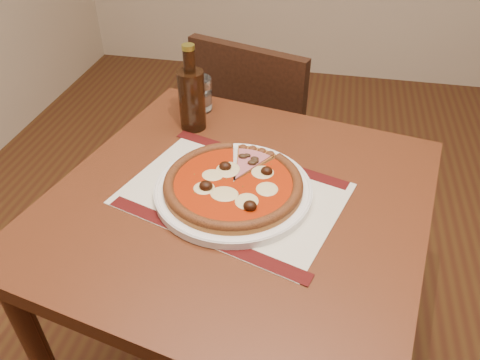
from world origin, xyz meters
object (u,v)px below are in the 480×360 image
pizza (233,183)px  chair_far (259,135)px  bottle (192,97)px  table (238,229)px  water_glass (198,94)px  plate (233,190)px

pizza → chair_far: bearing=94.2°
pizza → bottle: bearing=122.8°
table → water_glass: bearing=117.8°
table → plate: (-0.01, 0.01, 0.11)m
plate → bottle: size_ratio=1.51×
chair_far → water_glass: bearing=84.6°
chair_far → pizza: size_ratio=2.82×
plate → pizza: pizza is taller
pizza → bottle: bottle is taller
chair_far → plate: 0.71m
chair_far → bottle: bearing=91.7°
chair_far → plate: chair_far is taller
plate → bottle: bottle is taller
chair_far → pizza: (0.05, -0.66, 0.29)m
plate → water_glass: (-0.18, 0.36, 0.04)m
table → pizza: (-0.01, 0.01, 0.13)m
bottle → water_glass: bearing=97.5°
table → chair_far: (-0.06, 0.66, -0.16)m
plate → water_glass: size_ratio=3.70×
table → chair_far: chair_far is taller
chair_far → plate: size_ratio=2.48×
table → water_glass: 0.43m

